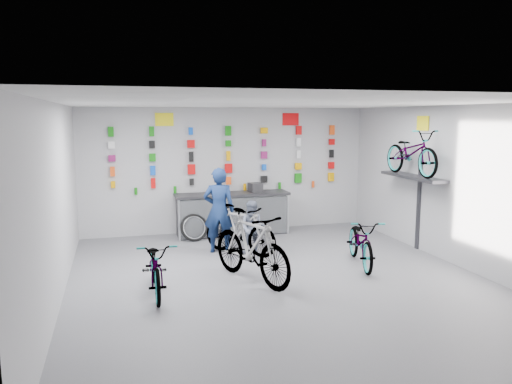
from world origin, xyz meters
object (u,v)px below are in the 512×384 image
object	(u,v)px
bike_left	(156,266)
bike_right	(361,241)
clerk	(219,210)
customer	(253,228)
bike_service	(240,230)
counter	(232,214)
bike_center	(251,246)

from	to	relation	value
bike_left	bike_right	bearing A→B (deg)	8.50
clerk	customer	world-z (taller)	clerk
bike_right	clerk	world-z (taller)	clerk
bike_service	clerk	bearing A→B (deg)	100.94
counter	clerk	size ratio (longest dim) A/B	1.53
counter	customer	world-z (taller)	customer
bike_left	bike_right	world-z (taller)	bike_right
counter	customer	bearing A→B (deg)	-90.58
counter	bike_center	size ratio (longest dim) A/B	1.32
customer	bike_left	bearing A→B (deg)	-118.09
counter	bike_center	bearing A→B (deg)	-97.92
bike_center	customer	size ratio (longest dim) A/B	1.82
clerk	bike_right	bearing A→B (deg)	162.42
customer	bike_right	bearing A→B (deg)	-11.10
counter	clerk	world-z (taller)	clerk
counter	customer	distance (m)	1.91
customer	bike_service	bearing A→B (deg)	164.10
counter	customer	size ratio (longest dim) A/B	2.41
bike_service	customer	distance (m)	0.30
counter	clerk	bearing A→B (deg)	-113.05
counter	bike_left	distance (m)	4.16
bike_left	customer	xyz separation A→B (m)	(2.06, 1.70, 0.11)
clerk	customer	distance (m)	0.82
counter	bike_right	distance (m)	3.56
bike_left	clerk	xyz separation A→B (m)	(1.46, 2.15, 0.44)
bike_right	bike_service	distance (m)	2.43
bike_left	customer	world-z (taller)	customer
bike_service	customer	size ratio (longest dim) A/B	1.51
bike_right	bike_service	size ratio (longest dim) A/B	1.03
bike_right	customer	distance (m)	2.14
bike_center	clerk	size ratio (longest dim) A/B	1.15
clerk	customer	bearing A→B (deg)	159.69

